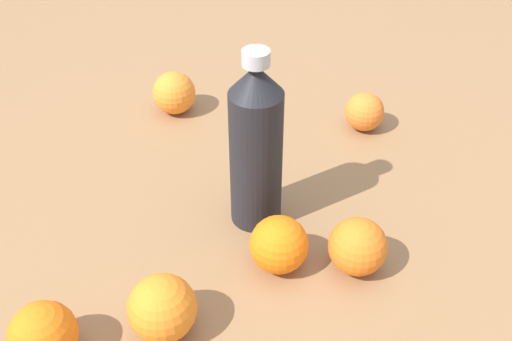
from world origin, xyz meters
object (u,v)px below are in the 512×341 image
Objects in this scene: orange_2 at (162,308)px; orange_4 at (365,112)px; orange_1 at (358,246)px; orange_3 at (43,335)px; water_bottle at (256,146)px; orange_0 at (174,93)px; orange_5 at (279,245)px.

orange_4 is (-0.02, -0.50, -0.01)m from orange_2.
orange_1 is 1.00× the size of orange_3.
orange_3 is at bearing 52.82° from orange_1.
orange_1 is at bearing -127.18° from orange_3.
water_bottle is at bearing -102.49° from orange_3.
orange_0 is 0.32m from orange_4.
water_bottle is 0.18m from orange_1.
water_bottle is at bearing -40.60° from orange_5.
water_bottle is 0.13m from orange_5.
orange_4 is at bearing -92.08° from orange_2.
water_bottle is 0.29m from orange_4.
orange_4 is at bearing -156.98° from orange_0.
orange_3 is (0.07, 0.31, -0.08)m from water_bottle.
orange_2 is at bearing 87.92° from orange_4.
orange_2 is at bearing 126.97° from orange_0.
orange_5 is (-0.14, -0.25, 0.00)m from orange_3.
orange_2 reaches higher than orange_5.
orange_0 is at bearing -53.03° from orange_2.
orange_3 is 0.60m from orange_4.
orange_5 is (-0.34, 0.22, -0.00)m from orange_0.
orange_3 is 0.29m from orange_5.
orange_0 is 1.00× the size of orange_1.
orange_3 is 1.00× the size of orange_5.
orange_1 is 1.00× the size of orange_5.
orange_1 reaches higher than orange_4.
water_bottle is 3.27× the size of orange_2.
water_bottle is 3.45× the size of orange_5.
orange_1 is at bearing 112.62° from orange_4.
orange_4 is at bearing -83.47° from orange_5.
orange_3 reaches higher than orange_4.
orange_0 is 0.46m from orange_2.
orange_0 and orange_3 have the same top height.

